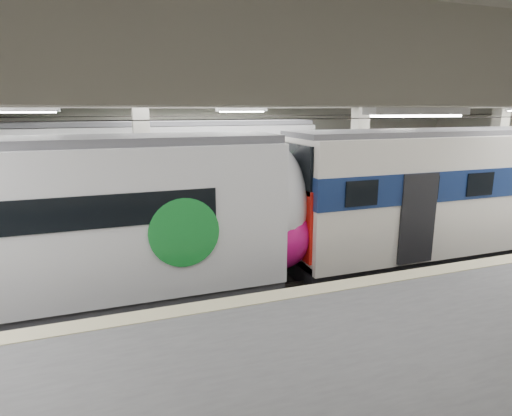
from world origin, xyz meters
name	(u,v)px	position (x,y,z in m)	size (l,w,h in m)	color
station_hall	(290,182)	(0.00, -1.74, 3.24)	(36.00, 24.00, 5.75)	black
modern_emu	(85,227)	(-4.75, 0.00, 2.13)	(13.37, 2.76, 4.33)	silver
older_rer	(466,190)	(7.36, 0.00, 2.27)	(13.08, 2.89, 4.33)	silver
far_train	(126,181)	(-3.45, 5.50, 2.34)	(14.28, 3.07, 4.54)	silver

